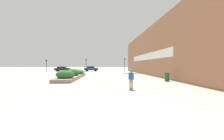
{
  "coord_description": "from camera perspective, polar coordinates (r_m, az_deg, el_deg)",
  "views": [
    {
      "loc": [
        -0.64,
        -6.53,
        1.84
      ],
      "look_at": [
        0.59,
        14.33,
        1.17
      ],
      "focal_mm": 24.0,
      "sensor_mm": 36.0,
      "label": 1
    }
  ],
  "objects": [
    {
      "name": "car_center_left",
      "position": [
        46.66,
        -7.95,
        0.53
      ],
      "size": [
        4.22,
        1.9,
        1.5
      ],
      "rotation": [
        0.0,
        0.0,
        -1.57
      ],
      "color": "navy",
      "rests_on": "ground_plane"
    },
    {
      "name": "skateboard",
      "position": [
        11.65,
        7.28,
        -6.92
      ],
      "size": [
        0.38,
        0.6,
        0.09
      ],
      "rotation": [
        0.0,
        0.0,
        -0.38
      ],
      "color": "olive",
      "rests_on": "ground_plane"
    },
    {
      "name": "traffic_light_far_left",
      "position": [
        43.44,
        -23.73,
        2.25
      ],
      "size": [
        0.28,
        0.3,
        3.31
      ],
      "color": "black",
      "rests_on": "ground_plane"
    },
    {
      "name": "skateboarder",
      "position": [
        11.55,
        7.3,
        -2.54
      ],
      "size": [
        1.27,
        0.57,
        1.43
      ],
      "rotation": [
        0.0,
        0.0,
        -0.38
      ],
      "color": "tan",
      "rests_on": "skateboard"
    },
    {
      "name": "traffic_light_left",
      "position": [
        41.0,
        -9.84,
        2.6
      ],
      "size": [
        0.28,
        0.3,
        3.54
      ],
      "color": "black",
      "rests_on": "ground_plane"
    },
    {
      "name": "planter_box",
      "position": [
        22.08,
        -14.6,
        -1.67
      ],
      "size": [
        2.3,
        12.39,
        1.35
      ],
      "color": "gray",
      "rests_on": "ground_plane"
    },
    {
      "name": "traffic_light_right",
      "position": [
        41.13,
        4.83,
        2.8
      ],
      "size": [
        0.28,
        0.3,
        3.76
      ],
      "color": "black",
      "rests_on": "ground_plane"
    },
    {
      "name": "building_wall_right",
      "position": [
        28.38,
        14.5,
        6.9
      ],
      "size": [
        0.67,
        46.49,
        8.76
      ],
      "color": "#9E6647",
      "rests_on": "ground_plane"
    },
    {
      "name": "car_leftmost",
      "position": [
        48.11,
        -18.38,
        0.46
      ],
      "size": [
        4.45,
        2.02,
        1.44
      ],
      "rotation": [
        0.0,
        0.0,
        -1.57
      ],
      "color": "black",
      "rests_on": "ground_plane"
    },
    {
      "name": "trash_bin",
      "position": [
        18.22,
        20.22,
        -2.54
      ],
      "size": [
        0.53,
        0.53,
        0.96
      ],
      "color": "#1E5B33",
      "rests_on": "ground_plane"
    },
    {
      "name": "ground_plane",
      "position": [
        6.82,
        2.23,
        -13.8
      ],
      "size": [
        300.0,
        300.0,
        0.0
      ],
      "primitive_type": "plane",
      "color": "#A3A099"
    }
  ]
}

